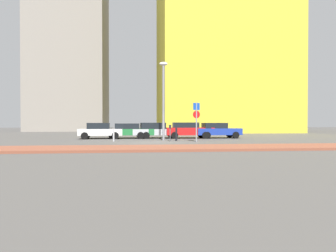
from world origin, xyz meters
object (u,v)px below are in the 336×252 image
(parking_meter, at_px, (170,131))
(traffic_bollard_mid, at_px, (114,135))
(traffic_bollard_near, at_px, (176,134))
(parked_car_green, at_px, (129,131))
(parked_car_red, at_px, (189,130))
(parked_car_white, at_px, (100,130))
(parked_car_silver, at_px, (155,130))
(parked_car_blue, at_px, (217,130))
(street_lamp, at_px, (163,94))
(parking_sign_post, at_px, (196,117))

(parking_meter, relative_size, traffic_bollard_mid, 1.36)
(traffic_bollard_mid, bearing_deg, parking_meter, -2.80)
(parking_meter, xyz_separation_m, traffic_bollard_near, (0.57, 0.47, -0.33))
(parked_car_green, relative_size, traffic_bollard_near, 4.34)
(parked_car_red, xyz_separation_m, traffic_bollard_near, (-1.69, -3.79, -0.26))
(parked_car_white, xyz_separation_m, parked_car_green, (2.67, 0.36, -0.02))
(parked_car_silver, distance_m, traffic_bollard_mid, 5.62)
(parked_car_white, xyz_separation_m, parking_meter, (6.08, -4.22, 0.10))
(parked_car_blue, bearing_deg, street_lamp, -152.17)
(parked_car_silver, relative_size, traffic_bollard_near, 4.39)
(parked_car_white, relative_size, parked_car_red, 0.89)
(parked_car_red, distance_m, traffic_bollard_mid, 7.87)
(traffic_bollard_near, height_order, traffic_bollard_mid, traffic_bollard_near)
(parked_car_green, xyz_separation_m, traffic_bollard_near, (3.98, -4.11, -0.21))
(parked_car_white, height_order, parked_car_blue, parked_car_blue)
(parked_car_blue, height_order, traffic_bollard_mid, parked_car_blue)
(parking_meter, bearing_deg, parked_car_red, 62.13)
(traffic_bollard_mid, bearing_deg, parked_car_green, 76.03)
(traffic_bollard_near, bearing_deg, parked_car_green, 134.12)
(parked_car_white, bearing_deg, parking_sign_post, -32.09)
(parking_meter, bearing_deg, traffic_bollard_mid, 177.20)
(parking_sign_post, bearing_deg, parked_car_red, 86.91)
(parking_meter, relative_size, traffic_bollard_near, 1.24)
(parked_car_silver, xyz_separation_m, traffic_bollard_near, (1.51, -4.09, -0.24))
(parked_car_white, bearing_deg, parked_car_blue, -0.83)
(parked_car_red, bearing_deg, parking_meter, -117.87)
(parked_car_red, relative_size, parking_meter, 3.45)
(parked_car_white, distance_m, parked_car_green, 2.69)
(parked_car_white, xyz_separation_m, traffic_bollard_mid, (1.58, -4.00, -0.28))
(parked_car_blue, bearing_deg, traffic_bollard_mid, -157.96)
(street_lamp, xyz_separation_m, traffic_bollard_mid, (-4.07, -0.98, -3.43))
(parked_car_white, height_order, traffic_bollard_near, parked_car_white)
(parking_meter, relative_size, street_lamp, 0.20)
(parked_car_blue, distance_m, street_lamp, 6.89)
(parked_car_red, xyz_separation_m, street_lamp, (-2.69, -3.06, 3.12))
(parked_car_silver, height_order, parked_car_red, parked_car_red)
(parked_car_red, distance_m, traffic_bollard_near, 4.15)
(parked_car_white, distance_m, parked_car_red, 8.34)
(parked_car_green, distance_m, parked_car_red, 5.68)
(parked_car_white, height_order, parked_car_green, parked_car_white)
(parked_car_white, distance_m, parking_sign_post, 9.59)
(parked_car_blue, bearing_deg, parked_car_white, 179.17)
(parked_car_blue, relative_size, street_lamp, 0.66)
(parking_sign_post, distance_m, street_lamp, 3.72)
(parked_car_red, xyz_separation_m, parking_sign_post, (-0.27, -5.09, 1.14))
(parked_car_white, distance_m, traffic_bollard_near, 7.63)
(parked_car_red, height_order, traffic_bollard_mid, parked_car_red)
(parked_car_red, relative_size, street_lamp, 0.69)
(street_lamp, bearing_deg, traffic_bollard_mid, -166.47)
(parked_car_silver, height_order, parked_car_blue, parked_car_silver)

